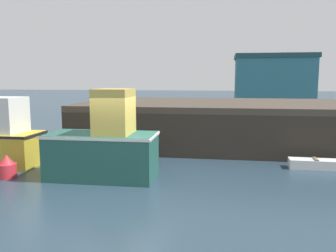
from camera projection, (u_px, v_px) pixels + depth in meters
ground at (123, 182)px, 10.45m from camera, size 120.00×160.00×0.10m
pier at (215, 111)px, 15.72m from camera, size 12.12×6.92×1.96m
fishing_boat_near_right at (104, 146)px, 10.61m from camera, size 3.33×1.64×2.74m
rowboat at (315, 164)px, 11.80m from camera, size 1.74×0.62×0.36m
warehouse at (273, 80)px, 39.52m from camera, size 8.76×5.52×5.76m
mooring_buoy_foreground at (7, 167)px, 10.72m from camera, size 0.57×0.57×0.72m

